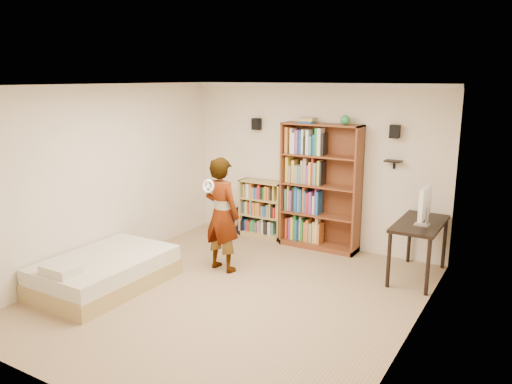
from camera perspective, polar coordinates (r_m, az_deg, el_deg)
ground at (r=6.69m, az=-2.72°, el=-11.68°), size 4.50×5.00×0.01m
room_shell at (r=6.17m, az=-2.89°, el=3.36°), size 4.52×5.02×2.71m
crown_molding at (r=6.08m, az=-2.99°, el=11.83°), size 4.50×5.00×0.06m
speaker_left at (r=8.71m, az=0.06°, el=7.78°), size 0.14×0.12×0.20m
speaker_right at (r=7.78m, az=15.58°, el=6.68°), size 0.14×0.12×0.20m
wall_shelf at (r=7.84m, az=15.40°, el=3.42°), size 0.25×0.16×0.02m
tall_bookshelf at (r=8.21m, az=7.36°, el=0.54°), size 1.31×0.38×2.07m
low_bookshelf at (r=8.86m, az=0.70°, el=-1.95°), size 0.81×0.30×1.01m
computer_desk at (r=7.46m, az=18.02°, el=-6.31°), size 0.60×1.20×0.82m
imac at (r=7.12m, az=18.56°, el=-1.55°), size 0.14×0.55×0.54m
daybed at (r=7.13m, az=-16.90°, el=-8.31°), size 1.19×1.83×0.54m
person at (r=7.27m, az=-3.93°, el=-2.58°), size 0.67×0.49×1.69m
wii_wheel at (r=6.90m, az=-5.47°, el=0.67°), size 0.19×0.07×0.19m
navy_bag at (r=9.17m, az=-2.05°, el=-3.21°), size 0.39×0.30×0.47m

